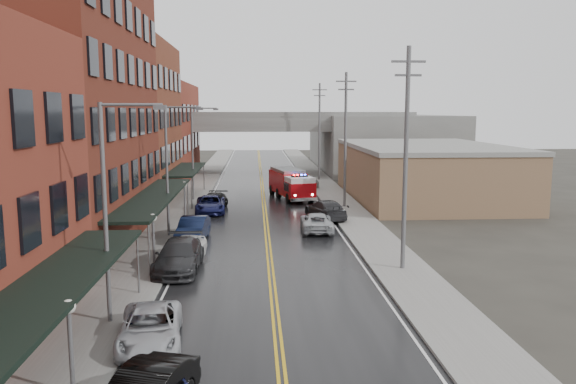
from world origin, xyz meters
name	(u,v)px	position (x,y,z in m)	size (l,w,h in m)	color
road	(265,219)	(0.00, 30.00, 0.01)	(11.00, 160.00, 0.02)	black
sidewalk_left	(174,220)	(-7.30, 30.00, 0.07)	(3.00, 160.00, 0.15)	slate
sidewalk_right	(355,217)	(7.30, 30.00, 0.07)	(3.00, 160.00, 0.15)	slate
curb_left	(195,219)	(-5.65, 30.00, 0.07)	(0.30, 160.00, 0.15)	gray
curb_right	(335,218)	(5.65, 30.00, 0.07)	(0.30, 160.00, 0.15)	gray
brick_building_b	(60,105)	(-13.30, 23.00, 9.00)	(9.00, 20.00, 18.00)	#572617
brick_building_c	(124,123)	(-13.30, 40.50, 7.50)	(9.00, 15.00, 15.00)	brown
brick_building_far	(156,132)	(-13.30, 58.00, 6.00)	(9.00, 20.00, 12.00)	maroon
tan_building	(425,173)	(16.00, 40.00, 2.50)	(14.00, 22.00, 5.00)	#866148
right_far_block	(379,142)	(18.00, 70.00, 4.00)	(18.00, 30.00, 8.00)	slate
awning_0	(54,284)	(-7.49, 4.00, 2.99)	(2.60, 16.00, 3.09)	black
awning_1	(155,197)	(-7.49, 23.00, 2.99)	(2.60, 18.00, 3.09)	black
awning_2	(186,170)	(-7.49, 40.50, 2.99)	(2.60, 13.00, 3.09)	black
globe_lamp_0	(69,326)	(-6.40, 2.00, 2.31)	(0.44, 0.44, 3.12)	#59595B
globe_lamp_1	(153,228)	(-6.40, 16.00, 2.31)	(0.44, 0.44, 3.12)	#59595B
globe_lamp_2	(185,192)	(-6.40, 30.00, 2.31)	(0.44, 0.44, 3.12)	#59595B
street_lamp_0	(111,199)	(-6.55, 8.00, 5.19)	(2.64, 0.22, 9.00)	#59595B
street_lamp_1	(170,162)	(-6.55, 24.00, 5.19)	(2.64, 0.22, 9.00)	#59595B
street_lamp_2	(195,147)	(-6.55, 40.00, 5.19)	(2.64, 0.22, 9.00)	#59595B
utility_pole_0	(406,156)	(7.20, 15.00, 6.31)	(1.80, 0.24, 12.00)	#59595B
utility_pole_1	(345,138)	(7.20, 35.00, 6.31)	(1.80, 0.24, 12.00)	#59595B
utility_pole_2	(319,130)	(7.20, 55.00, 6.31)	(1.80, 0.24, 12.00)	#59595B
overpass	(261,131)	(0.00, 62.00, 5.99)	(40.00, 10.00, 7.50)	slate
fire_truck	(291,183)	(2.77, 40.53, 1.56)	(4.57, 8.28, 2.89)	#96060C
parked_car_left_2	(150,328)	(-4.75, 5.80, 0.68)	(2.25, 4.88, 1.36)	#B1B4B9
parked_car_left_3	(179,256)	(-5.00, 15.70, 0.83)	(2.32, 5.71, 1.66)	#27282A
parked_car_left_4	(185,248)	(-4.93, 17.96, 0.71)	(1.67, 4.15, 1.41)	white
parked_car_left_5	(193,229)	(-5.00, 22.80, 0.80)	(1.69, 4.86, 1.60)	black
parked_car_left_6	(210,204)	(-4.65, 33.20, 0.73)	(2.44, 5.29, 1.47)	#121544
parked_car_left_7	(214,202)	(-4.47, 34.80, 0.71)	(2.00, 4.92, 1.43)	black
parked_car_right_0	(316,222)	(3.60, 25.30, 0.68)	(2.25, 4.88, 1.36)	#ABAFB3
parked_car_right_1	(326,210)	(4.84, 29.80, 0.79)	(2.20, 5.42, 1.57)	#27272A
parked_car_right_2	(308,183)	(4.96, 46.20, 0.82)	(1.95, 4.84, 1.65)	silver
parked_car_right_3	(297,182)	(3.86, 47.80, 0.73)	(1.55, 4.44, 1.46)	black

